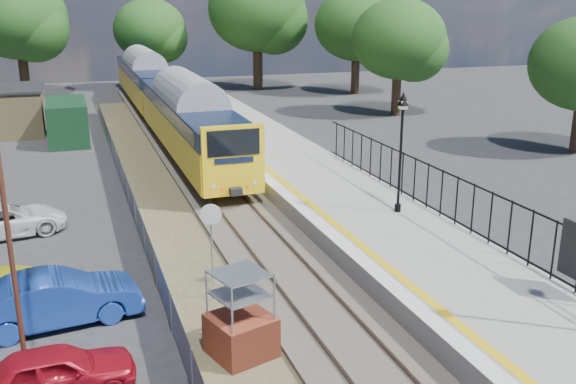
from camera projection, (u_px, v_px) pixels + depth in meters
name	position (u px, v px, depth m)	size (l,w,h in m)	color
ground	(329.00, 326.00, 17.86)	(120.00, 120.00, 0.00)	#2D2D30
track_bed	(229.00, 218.00, 26.45)	(5.90, 80.00, 0.29)	#473F38
platform	(350.00, 210.00, 26.28)	(5.00, 70.00, 0.90)	gray
platform_edge	(303.00, 204.00, 25.51)	(0.90, 70.00, 0.01)	silver
victorian_lamp_north	(402.00, 124.00, 23.70)	(0.44, 0.44, 4.60)	black
palisade_fence	(486.00, 215.00, 21.38)	(0.12, 26.00, 2.00)	black
wire_fence	(130.00, 199.00, 27.25)	(0.06, 52.00, 1.20)	#999EA3
tree_line	(157.00, 26.00, 54.45)	(56.80, 43.80, 11.88)	#332319
train	(162.00, 94.00, 45.29)	(2.82, 40.83, 3.51)	yellow
brick_plinth	(241.00, 316.00, 16.03)	(1.81, 1.81, 2.33)	#933825
speed_sign	(211.00, 235.00, 18.65)	(0.61, 0.21, 3.10)	#999EA3
carpark_lamp	(7.00, 225.00, 13.93)	(0.25, 0.50, 7.06)	#492318
car_red	(56.00, 372.00, 14.56)	(1.43, 3.56, 1.21)	#AC0F1F
car_blue	(57.00, 299.00, 17.79)	(1.58, 4.54, 1.50)	#193896
car_yellow	(21.00, 289.00, 18.70)	(1.69, 4.17, 1.21)	yellow
car_white	(5.00, 220.00, 24.51)	(2.07, 4.50, 1.25)	white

